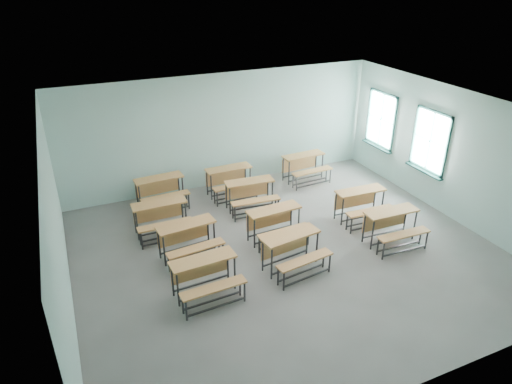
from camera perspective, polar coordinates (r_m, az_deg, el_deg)
room at (r=9.53m, az=4.57°, el=0.71°), size 9.04×8.04×3.24m
desk_unit_r0c0 at (r=8.78m, az=-6.31°, el=-10.03°), size 1.30×0.91×0.78m
desk_unit_r0c1 at (r=9.47m, az=4.73°, el=-6.94°), size 1.36×1.01×0.78m
desk_unit_r0c2 at (r=10.75m, az=16.79°, el=-3.72°), size 1.28×0.89×0.78m
desk_unit_r1c0 at (r=9.91m, az=-8.43°, el=-5.52°), size 1.34×0.97×0.78m
desk_unit_r1c1 at (r=10.39m, az=2.52°, el=-3.60°), size 1.30×0.91×0.78m
desk_unit_r1c2 at (r=11.52m, az=13.13°, el=-1.12°), size 1.30×0.90×0.78m
desk_unit_r2c0 at (r=10.87m, az=-11.79°, el=-2.74°), size 1.26×0.84×0.78m
desk_unit_r2c1 at (r=11.70m, az=-0.66°, el=0.07°), size 1.32×0.94×0.78m
desk_unit_r3c0 at (r=12.14m, az=-11.82°, el=0.49°), size 1.31×0.92×0.78m
desk_unit_r3c1 at (r=12.49m, az=-3.24°, el=1.80°), size 1.27×0.87×0.78m
desk_unit_r3c2 at (r=13.43m, az=6.16°, el=3.51°), size 1.30×0.91×0.78m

